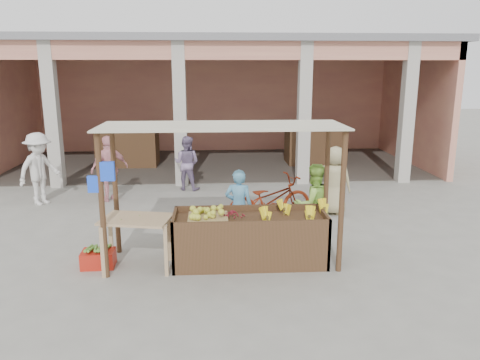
{
  "coord_description": "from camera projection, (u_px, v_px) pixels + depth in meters",
  "views": [
    {
      "loc": [
        -0.12,
        -7.55,
        3.29
      ],
      "look_at": [
        0.41,
        1.2,
        1.18
      ],
      "focal_mm": 35.0,
      "sensor_mm": 36.0,
      "label": 1
    }
  ],
  "objects": [
    {
      "name": "vendor_blue",
      "position": [
        239.0,
        204.0,
        8.86
      ],
      "size": [
        0.66,
        0.55,
        1.55
      ],
      "primitive_type": "imported",
      "rotation": [
        0.0,
        0.0,
        2.91
      ],
      "color": "#5499C3",
      "rests_on": "ground"
    },
    {
      "name": "banana_heap",
      "position": [
        294.0,
        212.0,
        7.91
      ],
      "size": [
        1.21,
        0.66,
        0.22
      ],
      "primitive_type": null,
      "color": "yellow",
      "rests_on": "fruit_stall"
    },
    {
      "name": "berry_heap",
      "position": [
        233.0,
        214.0,
        7.94
      ],
      "size": [
        0.47,
        0.39,
        0.15
      ],
      "primitive_type": "ellipsoid",
      "color": "maroon",
      "rests_on": "fruit_stall"
    },
    {
      "name": "shopper_f",
      "position": [
        187.0,
        161.0,
        12.81
      ],
      "size": [
        0.9,
        0.69,
        1.63
      ],
      "primitive_type": "imported",
      "rotation": [
        0.0,
        0.0,
        2.81
      ],
      "color": "gray",
      "rests_on": "ground"
    },
    {
      "name": "produce_sacks",
      "position": [
        321.0,
        174.0,
        13.41
      ],
      "size": [
        0.87,
        0.54,
        0.66
      ],
      "color": "maroon",
      "rests_on": "ground"
    },
    {
      "name": "melon_tray",
      "position": [
        208.0,
        215.0,
        7.86
      ],
      "size": [
        0.67,
        0.58,
        0.18
      ],
      "color": "#9E8352",
      "rests_on": "fruit_stall"
    },
    {
      "name": "shopper_a",
      "position": [
        39.0,
        166.0,
        11.39
      ],
      "size": [
        1.2,
        1.37,
        1.92
      ],
      "primitive_type": "imported",
      "rotation": [
        0.0,
        0.0,
        0.98
      ],
      "color": "silver",
      "rests_on": "ground"
    },
    {
      "name": "shopper_b",
      "position": [
        110.0,
        166.0,
        11.71
      ],
      "size": [
        1.17,
        1.06,
        1.77
      ],
      "primitive_type": "imported",
      "rotation": [
        0.0,
        0.0,
        3.77
      ],
      "color": "pink",
      "rests_on": "ground"
    },
    {
      "name": "fruit_stall",
      "position": [
        250.0,
        240.0,
        8.04
      ],
      "size": [
        2.6,
        0.95,
        0.8
      ],
      "primitive_type": "cube",
      "color": "#4F301F",
      "rests_on": "ground"
    },
    {
      "name": "shopper_c",
      "position": [
        334.0,
        177.0,
        10.63
      ],
      "size": [
        0.97,
        0.77,
        1.75
      ],
      "primitive_type": "imported",
      "rotation": [
        0.0,
        0.0,
        2.85
      ],
      "color": "tan",
      "rests_on": "ground"
    },
    {
      "name": "stall_awning",
      "position": [
        219.0,
        150.0,
        7.7
      ],
      "size": [
        4.09,
        1.35,
        2.39
      ],
      "color": "#4F301F",
      "rests_on": "ground"
    },
    {
      "name": "motorcycle",
      "position": [
        270.0,
        199.0,
        10.03
      ],
      "size": [
        1.42,
        2.21,
        1.09
      ],
      "primitive_type": "imported",
      "rotation": [
        0.0,
        0.0,
        1.94
      ],
      "color": "maroon",
      "rests_on": "ground"
    },
    {
      "name": "papaya_pile",
      "position": [
        136.0,
        213.0,
        7.65
      ],
      "size": [
        0.63,
        0.36,
        0.18
      ],
      "primitive_type": null,
      "color": "#5D9530",
      "rests_on": "side_table"
    },
    {
      "name": "side_table",
      "position": [
        136.0,
        226.0,
        7.71
      ],
      "size": [
        1.23,
        0.94,
        0.89
      ],
      "rotation": [
        0.0,
        0.0,
        -0.2
      ],
      "color": "tan",
      "rests_on": "ground"
    },
    {
      "name": "red_crate",
      "position": [
        98.0,
        259.0,
        7.92
      ],
      "size": [
        0.55,
        0.41,
        0.28
      ],
      "primitive_type": "cube",
      "rotation": [
        0.0,
        0.0,
        0.03
      ],
      "color": "#B52113",
      "rests_on": "ground"
    },
    {
      "name": "plantain_bundle",
      "position": [
        98.0,
        249.0,
        7.88
      ],
      "size": [
        0.4,
        0.28,
        0.08
      ],
      "primitive_type": null,
      "color": "#5A9135",
      "rests_on": "red_crate"
    },
    {
      "name": "market_building",
      "position": [
        216.0,
        85.0,
        16.14
      ],
      "size": [
        14.4,
        6.4,
        4.2
      ],
      "color": "tan",
      "rests_on": "ground"
    },
    {
      "name": "vendor_green",
      "position": [
        313.0,
        203.0,
        8.78
      ],
      "size": [
        0.88,
        0.62,
        1.65
      ],
      "primitive_type": "imported",
      "rotation": [
        0.0,
        0.0,
        3.36
      ],
      "color": "#9BD64F",
      "rests_on": "ground"
    },
    {
      "name": "ground",
      "position": [
        221.0,
        263.0,
        8.11
      ],
      "size": [
        60.0,
        60.0,
        0.0
      ],
      "primitive_type": "plane",
      "color": "gray",
      "rests_on": "ground"
    }
  ]
}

